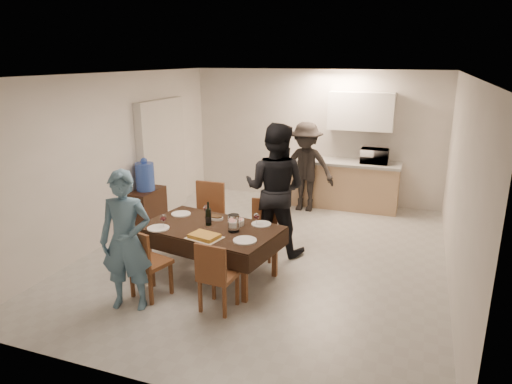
% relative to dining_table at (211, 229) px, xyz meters
% --- Properties ---
extents(floor, '(5.00, 6.00, 0.02)m').
position_rel_dining_table_xyz_m(floor, '(0.48, 0.86, -0.66)').
color(floor, '#AEAEA9').
rests_on(floor, ground).
extents(ceiling, '(5.00, 6.00, 0.02)m').
position_rel_dining_table_xyz_m(ceiling, '(0.48, 0.86, 1.94)').
color(ceiling, white).
rests_on(ceiling, wall_back).
extents(wall_back, '(5.00, 0.02, 2.60)m').
position_rel_dining_table_xyz_m(wall_back, '(0.48, 3.86, 0.64)').
color(wall_back, silver).
rests_on(wall_back, floor).
extents(wall_front, '(5.00, 0.02, 2.60)m').
position_rel_dining_table_xyz_m(wall_front, '(0.48, -2.14, 0.64)').
color(wall_front, silver).
rests_on(wall_front, floor).
extents(wall_left, '(0.02, 6.00, 2.60)m').
position_rel_dining_table_xyz_m(wall_left, '(-2.02, 0.86, 0.64)').
color(wall_left, silver).
rests_on(wall_left, floor).
extents(wall_right, '(0.02, 6.00, 2.60)m').
position_rel_dining_table_xyz_m(wall_right, '(2.98, 0.86, 0.64)').
color(wall_right, silver).
rests_on(wall_right, floor).
extents(stub_partition, '(0.15, 1.40, 2.10)m').
position_rel_dining_table_xyz_m(stub_partition, '(-1.94, 2.06, 0.39)').
color(stub_partition, beige).
rests_on(stub_partition, floor).
extents(kitchen_base_cabinet, '(2.20, 0.60, 0.86)m').
position_rel_dining_table_xyz_m(kitchen_base_cabinet, '(1.08, 3.54, -0.23)').
color(kitchen_base_cabinet, tan).
rests_on(kitchen_base_cabinet, floor).
extents(kitchen_worktop, '(2.24, 0.64, 0.05)m').
position_rel_dining_table_xyz_m(kitchen_worktop, '(1.08, 3.54, 0.23)').
color(kitchen_worktop, '#9A9A96').
rests_on(kitchen_worktop, kitchen_base_cabinet).
extents(upper_cabinet, '(1.20, 0.34, 0.70)m').
position_rel_dining_table_xyz_m(upper_cabinet, '(1.38, 3.68, 1.19)').
color(upper_cabinet, white).
rests_on(upper_cabinet, wall_back).
extents(dining_table, '(1.91, 1.32, 0.69)m').
position_rel_dining_table_xyz_m(dining_table, '(0.00, 0.00, 0.00)').
color(dining_table, black).
rests_on(dining_table, floor).
extents(chair_near_left, '(0.50, 0.50, 0.48)m').
position_rel_dining_table_xyz_m(chair_near_left, '(-0.45, -0.83, -0.11)').
color(chair_near_left, brown).
rests_on(chair_near_left, floor).
extents(chair_near_right, '(0.42, 0.42, 0.46)m').
position_rel_dining_table_xyz_m(chair_near_right, '(0.45, -0.83, -0.13)').
color(chair_near_right, brown).
rests_on(chair_near_right, floor).
extents(chair_far_left, '(0.47, 0.47, 0.55)m').
position_rel_dining_table_xyz_m(chair_far_left, '(-0.45, 0.65, -0.04)').
color(chair_far_left, brown).
rests_on(chair_far_left, floor).
extents(chair_far_right, '(0.42, 0.42, 0.46)m').
position_rel_dining_table_xyz_m(chair_far_right, '(0.45, 0.67, -0.14)').
color(chair_far_right, brown).
rests_on(chair_far_right, floor).
extents(console, '(0.36, 0.72, 0.67)m').
position_rel_dining_table_xyz_m(console, '(-1.80, 1.25, -0.32)').
color(console, black).
rests_on(console, floor).
extents(water_jug, '(0.31, 0.31, 0.47)m').
position_rel_dining_table_xyz_m(water_jug, '(-1.80, 1.25, 0.24)').
color(water_jug, blue).
rests_on(water_jug, console).
extents(wine_bottle, '(0.08, 0.08, 0.32)m').
position_rel_dining_table_xyz_m(wine_bottle, '(-0.05, 0.05, 0.19)').
color(wine_bottle, black).
rests_on(wine_bottle, dining_table).
extents(water_pitcher, '(0.14, 0.14, 0.22)m').
position_rel_dining_table_xyz_m(water_pitcher, '(0.35, -0.05, 0.14)').
color(water_pitcher, white).
rests_on(water_pitcher, dining_table).
extents(savoury_tart, '(0.46, 0.39, 0.05)m').
position_rel_dining_table_xyz_m(savoury_tart, '(0.10, -0.38, 0.06)').
color(savoury_tart, gold).
rests_on(savoury_tart, dining_table).
extents(salad_bowl, '(0.19, 0.19, 0.07)m').
position_rel_dining_table_xyz_m(salad_bowl, '(0.30, 0.18, 0.07)').
color(salad_bowl, white).
rests_on(salad_bowl, dining_table).
extents(mushroom_dish, '(0.19, 0.19, 0.03)m').
position_rel_dining_table_xyz_m(mushroom_dish, '(-0.05, 0.28, 0.05)').
color(mushroom_dish, white).
rests_on(mushroom_dish, dining_table).
extents(wine_glass_a, '(0.09, 0.09, 0.19)m').
position_rel_dining_table_xyz_m(wine_glass_a, '(-0.55, -0.25, 0.13)').
color(wine_glass_a, white).
rests_on(wine_glass_a, dining_table).
extents(wine_glass_b, '(0.08, 0.08, 0.17)m').
position_rel_dining_table_xyz_m(wine_glass_b, '(0.55, 0.25, 0.12)').
color(wine_glass_b, white).
rests_on(wine_glass_b, dining_table).
extents(wine_glass_c, '(0.09, 0.09, 0.19)m').
position_rel_dining_table_xyz_m(wine_glass_c, '(-0.20, 0.30, 0.13)').
color(wine_glass_c, white).
rests_on(wine_glass_c, dining_table).
extents(plate_near_left, '(0.28, 0.28, 0.02)m').
position_rel_dining_table_xyz_m(plate_near_left, '(-0.60, -0.30, 0.04)').
color(plate_near_left, white).
rests_on(plate_near_left, dining_table).
extents(plate_near_right, '(0.29, 0.29, 0.02)m').
position_rel_dining_table_xyz_m(plate_near_right, '(0.60, -0.30, 0.04)').
color(plate_near_right, white).
rests_on(plate_near_right, dining_table).
extents(plate_far_left, '(0.27, 0.27, 0.02)m').
position_rel_dining_table_xyz_m(plate_far_left, '(-0.60, 0.30, 0.04)').
color(plate_far_left, white).
rests_on(plate_far_left, dining_table).
extents(plate_far_right, '(0.26, 0.26, 0.02)m').
position_rel_dining_table_xyz_m(plate_far_right, '(0.60, 0.30, 0.04)').
color(plate_far_right, white).
rests_on(plate_far_right, dining_table).
extents(microwave, '(0.50, 0.34, 0.27)m').
position_rel_dining_table_xyz_m(microwave, '(1.70, 3.54, 0.39)').
color(microwave, white).
rests_on(microwave, kitchen_worktop).
extents(person_near, '(0.68, 0.54, 1.64)m').
position_rel_dining_table_xyz_m(person_near, '(-0.55, -1.05, 0.16)').
color(person_near, slate).
rests_on(person_near, floor).
extents(person_far, '(0.97, 0.76, 1.94)m').
position_rel_dining_table_xyz_m(person_far, '(0.55, 1.05, 0.31)').
color(person_far, black).
rests_on(person_far, floor).
extents(person_kitchen, '(1.09, 0.62, 1.68)m').
position_rel_dining_table_xyz_m(person_kitchen, '(0.50, 3.09, 0.18)').
color(person_kitchen, black).
rests_on(person_kitchen, floor).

